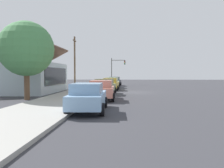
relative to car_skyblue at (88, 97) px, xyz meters
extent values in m
plane|color=#38383D|center=(14.05, -2.84, -0.82)|extent=(120.00, 120.00, 0.00)
cube|color=#A3A099|center=(14.05, 2.76, -0.74)|extent=(60.00, 4.20, 0.16)
cube|color=#8CB7E0|center=(0.11, 0.00, -0.14)|extent=(4.82, 1.91, 0.70)
cube|color=#779CBE|center=(-0.36, -0.01, 0.49)|extent=(2.34, 1.62, 0.56)
cylinder|color=black|center=(1.56, 0.93, -0.49)|extent=(0.67, 0.24, 0.66)
cylinder|color=black|center=(1.62, -0.82, -0.49)|extent=(0.67, 0.24, 0.66)
cylinder|color=black|center=(-1.39, 0.83, -0.49)|extent=(0.67, 0.24, 0.66)
cylinder|color=black|center=(-1.33, -0.92, -0.49)|extent=(0.67, 0.24, 0.66)
cube|color=#EA8C75|center=(5.98, -0.15, -0.14)|extent=(4.50, 2.00, 0.70)
cube|color=tan|center=(5.54, -0.16, 0.49)|extent=(2.18, 1.70, 0.56)
cylinder|color=black|center=(7.33, 0.83, -0.49)|extent=(0.67, 0.24, 0.66)
cylinder|color=black|center=(7.39, -1.03, -0.49)|extent=(0.67, 0.24, 0.66)
cylinder|color=black|center=(4.57, 0.74, -0.49)|extent=(0.67, 0.24, 0.66)
cylinder|color=black|center=(4.63, -1.12, -0.49)|extent=(0.67, 0.24, 0.66)
cube|color=olive|center=(11.19, 0.05, -0.14)|extent=(4.50, 2.05, 0.70)
cube|color=#61683C|center=(10.75, 0.08, 0.49)|extent=(2.20, 1.72, 0.56)
cylinder|color=black|center=(12.60, 0.89, -0.49)|extent=(0.67, 0.25, 0.66)
cylinder|color=black|center=(12.51, -0.93, -0.49)|extent=(0.67, 0.25, 0.66)
cylinder|color=black|center=(9.87, 1.04, -0.49)|extent=(0.67, 0.25, 0.66)
cylinder|color=black|center=(9.77, -0.79, -0.49)|extent=(0.67, 0.25, 0.66)
cube|color=gold|center=(17.36, -0.15, -0.14)|extent=(4.47, 1.97, 0.70)
cube|color=gold|center=(16.92, -0.13, 0.49)|extent=(2.17, 1.67, 0.56)
cylinder|color=black|center=(18.76, 0.71, -0.49)|extent=(0.67, 0.24, 0.66)
cylinder|color=black|center=(18.70, -1.10, -0.49)|extent=(0.67, 0.24, 0.66)
cylinder|color=black|center=(16.03, 0.81, -0.49)|extent=(0.67, 0.24, 0.66)
cylinder|color=black|center=(15.97, -1.01, -0.49)|extent=(0.67, 0.24, 0.66)
cube|color=#9ED1BC|center=(22.58, -0.10, -0.14)|extent=(4.35, 1.95, 0.70)
cube|color=#86B1A0|center=(22.15, -0.11, 0.49)|extent=(2.11, 1.67, 0.56)
cylinder|color=black|center=(23.90, 0.86, -0.49)|extent=(0.67, 0.24, 0.66)
cylinder|color=black|center=(23.94, -0.98, -0.49)|extent=(0.67, 0.24, 0.66)
cylinder|color=black|center=(21.23, 0.79, -0.49)|extent=(0.67, 0.24, 0.66)
cylinder|color=black|center=(21.27, -1.05, -0.49)|extent=(0.67, 0.24, 0.66)
cube|color=#2D3035|center=(28.29, -0.15, -0.14)|extent=(4.77, 2.07, 0.70)
cube|color=#27292D|center=(27.82, -0.12, 0.49)|extent=(2.33, 1.72, 0.56)
cylinder|color=black|center=(29.78, 0.68, -0.49)|extent=(0.67, 0.26, 0.66)
cylinder|color=black|center=(29.69, -1.13, -0.49)|extent=(0.67, 0.26, 0.66)
cylinder|color=black|center=(26.89, 0.84, -0.49)|extent=(0.67, 0.26, 0.66)
cylinder|color=black|center=(26.79, -0.97, -0.49)|extent=(0.67, 0.26, 0.66)
cube|color=#ADBCC6|center=(13.21, 9.16, 0.85)|extent=(9.71, 6.80, 3.34)
cube|color=black|center=(13.21, 5.72, 1.02)|extent=(7.77, 0.08, 1.87)
cube|color=brown|center=(13.21, 7.46, 3.42)|extent=(10.31, 3.69, 2.07)
cube|color=brown|center=(13.21, 10.86, 3.42)|extent=(10.31, 3.69, 2.07)
cylinder|color=brown|center=(5.59, 5.88, 0.63)|extent=(0.44, 0.44, 2.90)
sphere|color=#47844C|center=(5.59, 5.88, 3.29)|extent=(4.40, 4.40, 4.40)
cylinder|color=#383833|center=(33.53, 0.76, 1.78)|extent=(0.14, 0.14, 5.20)
cylinder|color=#383833|center=(33.53, -0.54, 3.98)|extent=(0.10, 2.60, 0.10)
cube|color=black|center=(33.53, -1.84, 3.53)|extent=(0.28, 0.24, 0.80)
sphere|color=red|center=(33.38, -1.84, 3.79)|extent=(0.16, 0.16, 0.16)
sphere|color=yellow|center=(33.38, -1.84, 3.53)|extent=(0.16, 0.16, 0.16)
sphere|color=green|center=(33.38, -1.84, 3.27)|extent=(0.16, 0.16, 0.16)
cylinder|color=brown|center=(20.96, 5.36, 2.93)|extent=(0.24, 0.24, 7.50)
cube|color=brown|center=(20.96, 5.36, 6.08)|extent=(1.80, 0.12, 0.12)
cylinder|color=red|center=(12.94, 1.36, -0.38)|extent=(0.22, 0.22, 0.55)
sphere|color=red|center=(12.94, 1.36, -0.04)|extent=(0.18, 0.18, 0.18)
camera|label=1|loc=(-12.85, -2.10, 1.27)|focal=37.68mm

